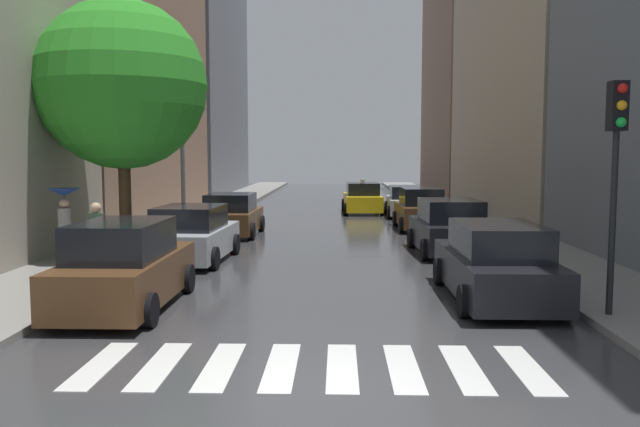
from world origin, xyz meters
TOP-DOWN VIEW (x-y plane):
  - ground_plane at (0.00, 24.00)m, footprint 28.00×72.00m
  - sidewalk_left at (-6.50, 24.00)m, footprint 3.00×72.00m
  - sidewalk_right at (6.50, 24.00)m, footprint 3.00×72.00m
  - crosswalk_stripes at (0.00, 1.04)m, footprint 6.75×2.20m
  - building_left_mid at (-11.00, 23.75)m, footprint 6.00×18.27m
  - building_left_far at (-11.00, 42.80)m, footprint 6.00×17.54m
  - building_right_mid at (11.00, 25.90)m, footprint 6.00×19.43m
  - building_right_far at (11.00, 44.06)m, footprint 6.00×15.60m
  - parked_car_left_nearest at (-3.93, 4.55)m, footprint 2.01×4.50m
  - parked_car_left_second at (-3.88, 10.28)m, footprint 2.31×4.30m
  - parked_car_left_third at (-3.72, 16.30)m, footprint 2.19×4.05m
  - parked_car_right_nearest at (3.76, 5.50)m, footprint 2.10×4.76m
  - parked_car_right_second at (3.87, 11.96)m, footprint 2.30×4.08m
  - parked_car_right_third at (3.80, 18.54)m, footprint 2.03×4.06m
  - parked_car_right_fourth at (3.80, 24.33)m, footprint 2.09×4.62m
  - taxi_midroad at (1.66, 26.01)m, footprint 2.19×4.48m
  - pedestrian_foreground at (-5.61, 7.48)m, footprint 0.36×0.36m
  - pedestrian_near_tree at (-6.97, 8.82)m, footprint 0.91×0.91m
  - street_tree_left at (-5.99, 10.80)m, footprint 4.97×4.97m
  - traffic_light_right_corner at (5.45, 3.74)m, footprint 0.30×0.42m
  - lamp_post_left at (-5.55, 16.21)m, footprint 0.60×0.28m

SIDE VIEW (x-z plane):
  - ground_plane at x=0.00m, z-range -0.04..0.00m
  - crosswalk_stripes at x=0.00m, z-range 0.00..0.01m
  - sidewalk_left at x=-6.50m, z-range 0.00..0.15m
  - sidewalk_right at x=6.50m, z-range 0.00..0.15m
  - parked_car_right_fourth at x=3.80m, z-range -0.04..1.49m
  - parked_car_left_third at x=-3.72m, z-range -0.05..1.58m
  - taxi_midroad at x=1.66m, z-range -0.14..1.67m
  - parked_car_left_second at x=-3.88m, z-range -0.05..1.59m
  - parked_car_right_nearest at x=3.76m, z-range -0.05..1.62m
  - parked_car_right_second at x=3.87m, z-range -0.06..1.66m
  - parked_car_right_third at x=3.80m, z-range -0.06..1.68m
  - parked_car_left_nearest at x=-3.93m, z-range -0.07..1.74m
  - pedestrian_foreground at x=-5.61m, z-range 0.20..1.99m
  - pedestrian_near_tree at x=-6.97m, z-range 0.56..2.63m
  - traffic_light_right_corner at x=5.45m, z-range 1.14..5.44m
  - lamp_post_left at x=-5.55m, z-range 0.68..7.51m
  - street_tree_left at x=-5.99m, z-range 1.40..8.90m
  - building_right_mid at x=11.00m, z-range 0.00..17.46m
  - building_left_mid at x=-11.00m, z-range 0.00..17.87m
  - building_right_far at x=11.00m, z-range 0.00..18.58m
  - building_left_far at x=-11.00m, z-range 0.00..23.87m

